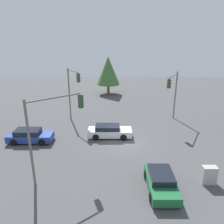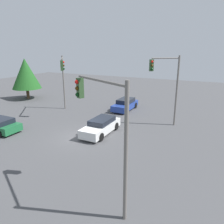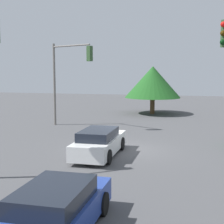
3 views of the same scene
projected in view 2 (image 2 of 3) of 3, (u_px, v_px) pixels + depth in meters
The scene contains 7 objects.
ground_plane at pixel (82, 137), 19.04m from camera, with size 80.00×80.00×0.00m, color #4C4C4F.
sedan_white at pixel (101, 126), 19.68m from camera, with size 4.72×1.87×1.37m.
sedan_blue at pixel (125, 105), 27.25m from camera, with size 4.55×1.93×1.38m.
traffic_signal_main at pixel (167, 80), 20.53m from camera, with size 1.94×2.46×6.81m.
traffic_signal_cross at pixel (104, 119), 9.96m from camera, with size 2.17×3.77×6.29m.
traffic_signal_aux at pixel (63, 74), 25.17m from camera, with size 3.57×2.89×6.59m.
tree_far at pixel (26, 74), 32.43m from camera, with size 4.23×4.23×6.03m.
Camera 2 is at (-14.63, -10.25, 7.43)m, focal length 35.00 mm.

